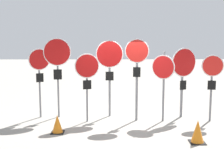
% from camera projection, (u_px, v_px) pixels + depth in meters
% --- Properties ---
extents(ground_plane, '(40.00, 40.00, 0.00)m').
position_uv_depth(ground_plane, '(123.00, 119.00, 10.16)').
color(ground_plane, gray).
extents(stop_sign_0, '(0.64, 0.33, 2.28)m').
position_uv_depth(stop_sign_0, '(39.00, 67.00, 10.05)').
color(stop_sign_0, slate).
rests_on(stop_sign_0, ground).
extents(stop_sign_1, '(0.89, 0.14, 2.61)m').
position_uv_depth(stop_sign_1, '(57.00, 59.00, 10.05)').
color(stop_sign_1, slate).
rests_on(stop_sign_1, ground).
extents(stop_sign_2, '(0.75, 0.19, 2.16)m').
position_uv_depth(stop_sign_2, '(87.00, 72.00, 9.57)').
color(stop_sign_2, slate).
rests_on(stop_sign_2, ground).
extents(stop_sign_3, '(0.89, 0.14, 2.54)m').
position_uv_depth(stop_sign_3, '(110.00, 62.00, 10.16)').
color(stop_sign_3, slate).
rests_on(stop_sign_3, ground).
extents(stop_sign_4, '(0.74, 0.18, 2.60)m').
position_uv_depth(stop_sign_4, '(137.00, 63.00, 9.67)').
color(stop_sign_4, slate).
rests_on(stop_sign_4, ground).
extents(stop_sign_5, '(0.64, 0.44, 2.21)m').
position_uv_depth(stop_sign_5, '(163.00, 73.00, 9.63)').
color(stop_sign_5, slate).
rests_on(stop_sign_5, ground).
extents(stop_sign_6, '(0.86, 0.41, 2.29)m').
position_uv_depth(stop_sign_6, '(183.00, 70.00, 10.08)').
color(stop_sign_6, slate).
rests_on(stop_sign_6, ground).
extents(stop_sign_7, '(0.67, 0.16, 2.11)m').
position_uv_depth(stop_sign_7, '(212.00, 74.00, 9.65)').
color(stop_sign_7, slate).
rests_on(stop_sign_7, ground).
extents(traffic_cone_0, '(0.39, 0.39, 0.60)m').
position_uv_depth(traffic_cone_0, '(198.00, 132.00, 7.97)').
color(traffic_cone_0, black).
rests_on(traffic_cone_0, ground).
extents(traffic_cone_1, '(0.36, 0.36, 0.52)m').
position_uv_depth(traffic_cone_1, '(57.00, 124.00, 8.74)').
color(traffic_cone_1, black).
rests_on(traffic_cone_1, ground).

